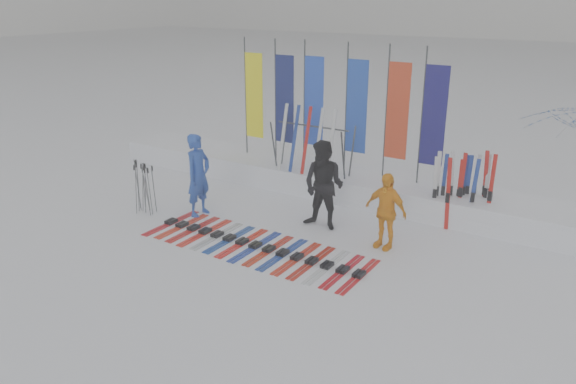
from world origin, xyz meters
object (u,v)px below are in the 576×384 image
Objects in this scene: person_yellow at (385,211)px; ski_row at (255,245)px; ski_rack at (312,142)px; person_black at (324,185)px; person_blue at (198,175)px.

ski_row is (-2.21, -1.42, -0.76)m from person_yellow.
ski_row is 2.37× the size of ski_rack.
person_black is at bearing -178.86° from person_yellow.
ski_row is (2.13, -0.78, -0.93)m from person_blue.
person_black is 2.26m from ski_rack.
person_blue is 2.93m from person_black.
person_black is at bearing 67.86° from ski_row.
person_black is 1.24× the size of person_yellow.
ski_rack is (-2.88, 2.00, 0.59)m from person_yellow.
person_blue is 4.39m from person_yellow.
person_blue reaches higher than ski_row.
ski_row is at bearing -111.08° from person_blue.
ski_row is at bearing -137.99° from person_yellow.
person_black reaches higher than ski_row.
person_black is (2.80, 0.86, 0.02)m from person_blue.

